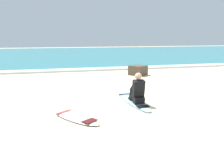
# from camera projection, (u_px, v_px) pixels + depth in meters

# --- Properties ---
(ground_plane) EXTENTS (80.00, 80.00, 0.00)m
(ground_plane) POSITION_uv_depth(u_px,v_px,m) (115.00, 110.00, 6.61)
(ground_plane) COLOR beige
(sea) EXTENTS (80.00, 28.00, 0.10)m
(sea) POSITION_uv_depth(u_px,v_px,m) (69.00, 54.00, 27.29)
(sea) COLOR teal
(sea) RESTS_ON ground
(breaking_foam) EXTENTS (80.00, 0.90, 0.11)m
(breaking_foam) POSITION_uv_depth(u_px,v_px,m) (82.00, 70.00, 14.24)
(breaking_foam) COLOR white
(breaking_foam) RESTS_ON ground
(surfboard_main) EXTENTS (0.66, 2.57, 0.08)m
(surfboard_main) POSITION_uv_depth(u_px,v_px,m) (132.00, 100.00, 7.48)
(surfboard_main) COLOR #9ED1E5
(surfboard_main) RESTS_ON ground
(surfer_seated) EXTENTS (0.38, 0.71, 0.95)m
(surfer_seated) POSITION_uv_depth(u_px,v_px,m) (138.00, 91.00, 7.06)
(surfer_seated) COLOR black
(surfer_seated) RESTS_ON surfboard_main
(surfboard_spare_near) EXTENTS (1.41, 1.71, 0.08)m
(surfboard_spare_near) POSITION_uv_depth(u_px,v_px,m) (75.00, 117.00, 5.92)
(surfboard_spare_near) COLOR silver
(surfboard_spare_near) RESTS_ON ground
(shoreline_rock) EXTENTS (1.13, 1.12, 0.53)m
(shoreline_rock) POSITION_uv_depth(u_px,v_px,m) (138.00, 70.00, 12.55)
(shoreline_rock) COLOR brown
(shoreline_rock) RESTS_ON ground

